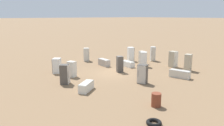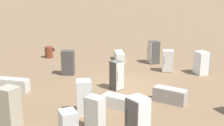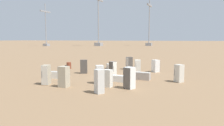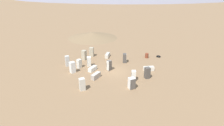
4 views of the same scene
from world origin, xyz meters
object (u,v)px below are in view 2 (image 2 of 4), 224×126
at_px(discarded_fridge_1, 138,119).
at_px(discarded_fridge_9, 68,63).
at_px(discarded_fridge_12, 201,63).
at_px(scrap_tire, 50,50).
at_px(discarded_fridge_6, 95,113).
at_px(discarded_fridge_15, 119,102).
at_px(discarded_fridge_14, 154,52).
at_px(discarded_fridge_0, 84,97).
at_px(discarded_fridge_5, 170,95).
at_px(discarded_fridge_8, 119,56).
at_px(discarded_fridge_13, 9,107).
at_px(discarded_fridge_4, 168,61).
at_px(rusty_barrel, 49,52).
at_px(discarded_fridge_11, 117,75).
at_px(discarded_fridge_7, 13,85).

height_order(discarded_fridge_1, discarded_fridge_9, discarded_fridge_1).
relative_size(discarded_fridge_12, scrap_tire, 1.81).
distance_m(discarded_fridge_1, discarded_fridge_12, 9.92).
xyz_separation_m(discarded_fridge_6, discarded_fridge_15, (2.51, 0.15, -0.44)).
bearing_deg(discarded_fridge_14, discarded_fridge_12, -150.22).
relative_size(discarded_fridge_0, discarded_fridge_5, 0.97).
xyz_separation_m(discarded_fridge_8, scrap_tire, (-0.02, 6.81, -0.24)).
height_order(discarded_fridge_15, scrap_tire, discarded_fridge_15).
bearing_deg(discarded_fridge_14, discarded_fridge_13, 125.81).
bearing_deg(discarded_fridge_1, scrap_tire, -16.09).
relative_size(discarded_fridge_6, discarded_fridge_14, 0.89).
bearing_deg(discarded_fridge_9, discarded_fridge_0, -71.76).
relative_size(discarded_fridge_8, discarded_fridge_15, 1.01).
distance_m(discarded_fridge_4, discarded_fridge_12, 2.22).
height_order(discarded_fridge_13, rusty_barrel, discarded_fridge_13).
bearing_deg(discarded_fridge_8, discarded_fridge_12, 140.43).
bearing_deg(discarded_fridge_6, discarded_fridge_13, 117.75).
height_order(discarded_fridge_8, rusty_barrel, rusty_barrel).
xyz_separation_m(discarded_fridge_5, discarded_fridge_14, (6.65, 3.45, 0.46)).
height_order(discarded_fridge_4, discarded_fridge_9, discarded_fridge_9).
height_order(discarded_fridge_11, discarded_fridge_14, discarded_fridge_14).
height_order(discarded_fridge_6, discarded_fridge_13, discarded_fridge_13).
bearing_deg(discarded_fridge_11, discarded_fridge_9, -80.75).
distance_m(discarded_fridge_4, scrap_tire, 11.09).
xyz_separation_m(discarded_fridge_15, rusty_barrel, (6.11, 9.39, 0.13)).
distance_m(discarded_fridge_5, scrap_tire, 14.28).
distance_m(discarded_fridge_4, discarded_fridge_11, 4.92).
height_order(discarded_fridge_5, discarded_fridge_15, discarded_fridge_5).
relative_size(discarded_fridge_4, discarded_fridge_12, 0.99).
bearing_deg(discarded_fridge_14, discarded_fridge_9, 97.28).
relative_size(discarded_fridge_6, discarded_fridge_8, 0.86).
bearing_deg(discarded_fridge_5, discarded_fridge_9, -97.07).
height_order(discarded_fridge_12, discarded_fridge_14, discarded_fridge_14).
xyz_separation_m(discarded_fridge_1, rusty_barrel, (8.49, 11.44, -0.45)).
distance_m(discarded_fridge_5, discarded_fridge_8, 8.66).
bearing_deg(discarded_fridge_12, discarded_fridge_14, -153.38).
bearing_deg(discarded_fridge_14, discarded_fridge_11, 135.38).
bearing_deg(discarded_fridge_15, discarded_fridge_12, 165.00).
relative_size(discarded_fridge_5, discarded_fridge_7, 0.88).
relative_size(discarded_fridge_8, rusty_barrel, 1.98).
bearing_deg(discarded_fridge_11, discarded_fridge_12, 167.40).
distance_m(discarded_fridge_0, discarded_fridge_15, 1.87).
bearing_deg(discarded_fridge_0, discarded_fridge_13, -77.04).
xyz_separation_m(discarded_fridge_1, discarded_fridge_13, (-1.56, 5.33, -0.00)).
height_order(discarded_fridge_1, discarded_fridge_8, discarded_fridge_1).
relative_size(discarded_fridge_13, discarded_fridge_14, 1.06).
bearing_deg(discarded_fridge_8, discarded_fridge_4, 131.14).
relative_size(discarded_fridge_14, scrap_tire, 2.01).
bearing_deg(rusty_barrel, discarded_fridge_7, -156.42).
xyz_separation_m(discarded_fridge_4, discarded_fridge_8, (1.03, 4.21, -0.41)).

